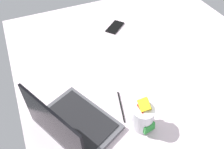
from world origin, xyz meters
TOP-DOWN VIEW (x-y plane):
  - bed_mattress at (0.00, 0.00)cm, footprint 180.00×140.00cm
  - laptop at (-7.59, 50.38)cm, footprint 39.70×35.00cm
  - snack_cup at (-17.37, 22.62)cm, footprint 10.39×9.00cm
  - cell_phone at (53.34, 3.96)cm, footprint 14.17×15.12cm
  - charger_cable at (-5.29, 26.86)cm, footprint 16.61×4.85cm

SIDE VIEW (x-z plane):
  - bed_mattress at x=0.00cm, z-range 0.00..18.00cm
  - charger_cable at x=-5.29cm, z-range 18.00..18.60cm
  - cell_phone at x=53.34cm, z-range 18.00..18.80cm
  - laptop at x=-7.59cm, z-range 10.91..33.91cm
  - snack_cup at x=-17.37cm, z-range 16.60..31.29cm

